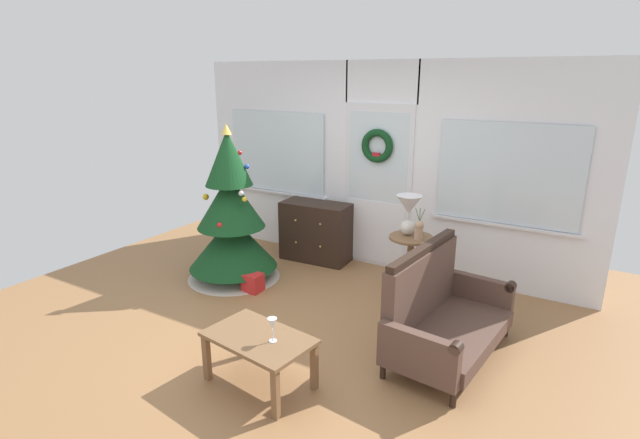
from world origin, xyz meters
The scene contains 11 objects.
ground_plane centered at (0.00, 0.00, 0.00)m, with size 6.76×6.76×0.00m, color #996B42.
back_wall_with_door centered at (0.00, 2.08, 1.28)m, with size 5.20×0.19×2.55m.
christmas_tree centered at (-1.31, 0.77, 0.70)m, with size 1.11×1.11×1.85m.
dresser_cabinet centered at (-0.75, 1.79, 0.39)m, with size 0.92×0.48×0.78m.
settee_sofa centered at (1.35, 0.42, 0.38)m, with size 0.85×1.47×0.96m.
side_table centered at (0.72, 1.34, 0.50)m, with size 0.50×0.48×0.71m.
table_lamp centered at (0.66, 1.38, 0.99)m, with size 0.28×0.28×0.44m.
flower_vase centered at (0.82, 1.28, 0.82)m, with size 0.11×0.10×0.35m.
coffee_table centered at (0.28, -0.77, 0.36)m, with size 0.90×0.63×0.43m.
wine_glass centered at (0.42, -0.78, 0.57)m, with size 0.08×0.08×0.20m.
gift_box centered at (-0.86, 0.57, 0.10)m, with size 0.21×0.19×0.21m, color red.
Camera 1 is at (2.40, -3.41, 2.39)m, focal length 27.21 mm.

